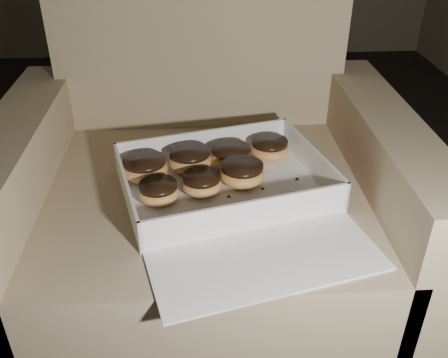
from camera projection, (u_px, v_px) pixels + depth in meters
name	position (u px, v px, depth m)	size (l,w,h in m)	color
armchair	(205.00, 213.00, 1.20)	(0.90, 0.76, 0.94)	tan
bakery_box	(232.00, 195.00, 1.01)	(0.51, 0.56, 0.07)	white
donut_a	(190.00, 159.00, 1.10)	(0.10, 0.10, 0.05)	#E69F50
donut_b	(231.00, 156.00, 1.11)	(0.09, 0.09, 0.05)	#E69F50
donut_c	(269.00, 148.00, 1.14)	(0.09, 0.09, 0.04)	#E69F50
donut_d	(145.00, 168.00, 1.06)	(0.10, 0.10, 0.05)	#E69F50
donut_e	(242.00, 173.00, 1.05)	(0.10, 0.10, 0.05)	#E69F50
donut_f	(158.00, 192.00, 0.99)	(0.08, 0.08, 0.04)	#E69F50
donut_g	(202.00, 183.00, 1.02)	(0.08, 0.08, 0.04)	#E69F50
crumb_a	(297.00, 179.00, 1.07)	(0.01, 0.01, 0.00)	black
crumb_b	(263.00, 188.00, 1.04)	(0.01, 0.01, 0.00)	black
crumb_c	(229.00, 196.00, 1.01)	(0.01, 0.01, 0.00)	black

